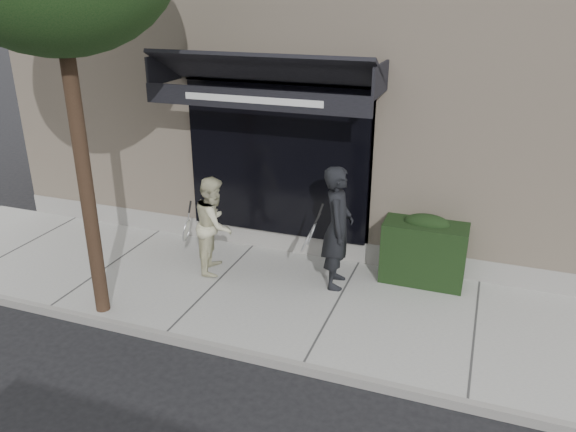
% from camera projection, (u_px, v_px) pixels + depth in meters
% --- Properties ---
extents(ground, '(80.00, 80.00, 0.00)m').
position_uv_depth(ground, '(335.00, 312.00, 8.46)').
color(ground, black).
rests_on(ground, ground).
extents(sidewalk, '(20.00, 3.00, 0.12)m').
position_uv_depth(sidewalk, '(335.00, 308.00, 8.44)').
color(sidewalk, '#979792').
rests_on(sidewalk, ground).
extents(curb, '(20.00, 0.10, 0.14)m').
position_uv_depth(curb, '(302.00, 368.00, 7.09)').
color(curb, gray).
rests_on(curb, ground).
extents(building_facade, '(14.30, 8.04, 5.64)m').
position_uv_depth(building_facade, '(403.00, 81.00, 11.75)').
color(building_facade, beige).
rests_on(building_facade, ground).
extents(hedge, '(1.30, 0.70, 1.14)m').
position_uv_depth(hedge, '(424.00, 249.00, 8.95)').
color(hedge, black).
rests_on(hedge, sidewalk).
extents(pedestrian_front, '(0.80, 0.87, 1.97)m').
position_uv_depth(pedestrian_front, '(337.00, 228.00, 8.65)').
color(pedestrian_front, black).
rests_on(pedestrian_front, sidewalk).
extents(pedestrian_back, '(0.82, 0.99, 1.63)m').
position_uv_depth(pedestrian_back, '(214.00, 225.00, 9.20)').
color(pedestrian_back, beige).
rests_on(pedestrian_back, sidewalk).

